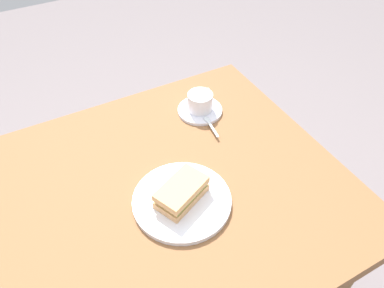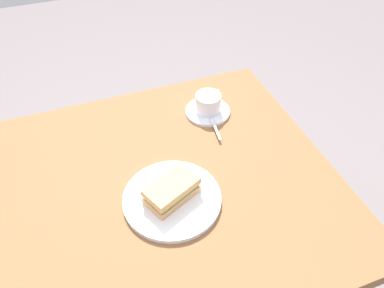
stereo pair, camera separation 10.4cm
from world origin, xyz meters
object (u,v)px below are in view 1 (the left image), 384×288
(coffee_saucer, at_px, (200,110))
(dining_table, at_px, (154,218))
(sandwich_front, at_px, (181,192))
(coffee_cup, at_px, (200,101))
(spoon, at_px, (209,123))
(sandwich_plate, at_px, (182,201))

(coffee_saucer, bearing_deg, dining_table, 40.06)
(coffee_saucer, bearing_deg, sandwich_front, 53.50)
(dining_table, bearing_deg, coffee_saucer, -139.94)
(dining_table, bearing_deg, sandwich_front, 133.43)
(coffee_cup, distance_m, spoon, 0.08)
(sandwich_plate, bearing_deg, dining_table, -47.36)
(dining_table, bearing_deg, sandwich_plate, 132.64)
(coffee_cup, bearing_deg, sandwich_plate, 53.53)
(sandwich_front, xyz_separation_m, coffee_saucer, (-0.21, -0.29, -0.03))
(dining_table, distance_m, coffee_cup, 0.39)
(spoon, bearing_deg, sandwich_plate, 46.57)
(dining_table, xyz_separation_m, spoon, (-0.26, -0.15, 0.12))
(dining_table, distance_m, coffee_saucer, 0.37)
(coffee_cup, relative_size, spoon, 0.98)
(coffee_saucer, bearing_deg, sandwich_plate, 53.63)
(sandwich_front, distance_m, coffee_saucer, 0.36)
(sandwich_plate, xyz_separation_m, coffee_cup, (-0.21, -0.29, 0.03))
(sandwich_plate, height_order, coffee_cup, coffee_cup)
(sandwich_front, relative_size, coffee_saucer, 1.07)
(spoon, bearing_deg, coffee_saucer, -97.05)
(sandwich_plate, xyz_separation_m, spoon, (-0.20, -0.22, 0.01))
(sandwich_plate, bearing_deg, coffee_saucer, -126.37)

